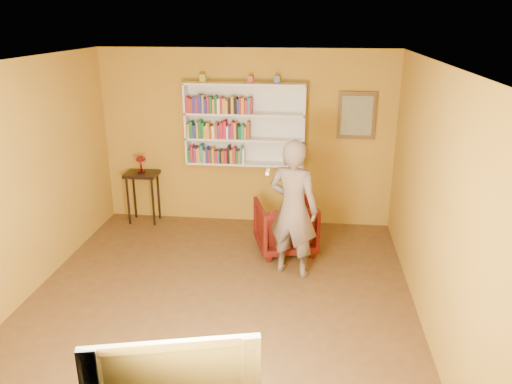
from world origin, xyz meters
TOP-DOWN VIEW (x-y plane):
  - room_shell at (0.00, 0.00)m, footprint 5.30×5.80m
  - bookshelf at (0.00, 2.41)m, footprint 1.80×0.29m
  - books_row_lower at (-0.45, 2.30)m, footprint 0.86×0.19m
  - books_row_middle at (-0.39, 2.30)m, footprint 0.94×0.19m
  - books_row_upper at (-0.37, 2.30)m, footprint 0.98×0.19m
  - ornament_left at (-0.62, 2.35)m, footprint 0.08×0.08m
  - ornament_centre at (0.09, 2.35)m, footprint 0.08×0.08m
  - ornament_right at (0.48, 2.35)m, footprint 0.08×0.08m
  - framed_painting at (1.65, 2.46)m, footprint 0.55×0.05m
  - console_table at (-1.62, 2.25)m, footprint 0.50×0.38m
  - ruby_lustre at (-1.62, 2.25)m, footprint 0.17×0.17m
  - armchair at (0.68, 1.46)m, footprint 0.97×0.98m
  - person at (0.81, 0.80)m, footprint 0.75×0.62m
  - game_remote at (0.52, 0.45)m, footprint 0.04×0.15m
  - television at (0.13, -2.25)m, footprint 1.17×0.43m

SIDE VIEW (x-z plane):
  - armchair at x=0.68m, z-range 0.00..0.72m
  - console_table at x=-1.62m, z-range 0.27..1.09m
  - television at x=0.13m, z-range 0.50..1.17m
  - person at x=0.81m, z-range 0.00..1.76m
  - room_shell at x=0.00m, z-range -0.42..2.46m
  - ruby_lustre at x=-1.62m, z-range 0.88..1.15m
  - books_row_lower at x=-0.45m, z-range 0.99..1.26m
  - game_remote at x=0.52m, z-range 1.44..1.47m
  - books_row_middle at x=-0.39m, z-range 1.37..1.64m
  - bookshelf at x=0.00m, z-range 0.98..2.21m
  - framed_painting at x=1.65m, z-range 1.40..2.10m
  - books_row_upper at x=-0.37m, z-range 1.76..2.02m
  - ornament_centre at x=0.09m, z-range 2.21..2.32m
  - ornament_right at x=0.48m, z-range 2.21..2.32m
  - ornament_left at x=-0.62m, z-range 2.21..2.33m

